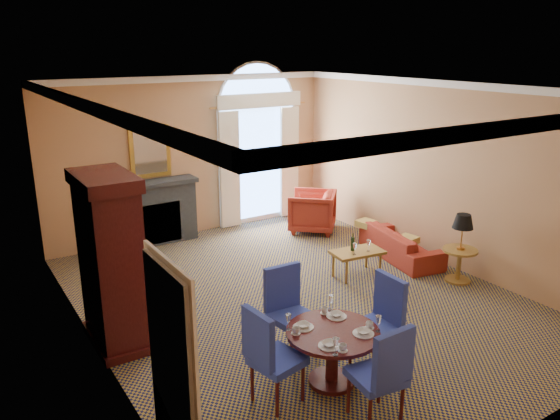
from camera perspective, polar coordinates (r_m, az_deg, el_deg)
ground at (r=8.57m, az=1.83°, el=-9.17°), size 7.50×7.50×0.00m
room_envelope at (r=8.34m, az=-0.77°, el=8.23°), size 6.04×7.52×3.45m
armoire at (r=7.28m, az=-17.21°, el=-5.42°), size 0.65×1.16×2.27m
dining_table at (r=6.41m, az=5.51°, el=-13.74°), size 1.07×1.07×0.87m
dining_chair_north at (r=6.95m, az=0.79°, el=-9.81°), size 0.57×0.57×1.13m
dining_chair_south at (r=5.79m, az=10.83°, el=-16.07°), size 0.56×0.56×1.13m
dining_chair_east at (r=6.80m, az=10.61°, el=-10.77°), size 0.53×0.52×1.13m
dining_chair_west at (r=5.98m, az=-1.23°, el=-14.56°), size 0.59×0.59×1.13m
sofa at (r=10.26m, az=12.50°, el=-3.48°), size 1.04×1.92×0.53m
armchair at (r=11.43m, az=3.38°, el=-0.13°), size 1.30×1.30×0.85m
coffee_table at (r=9.29m, az=8.09°, el=-4.44°), size 0.93×0.60×0.75m
side_table at (r=9.35m, az=18.42°, el=-2.98°), size 0.56×0.56×1.14m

